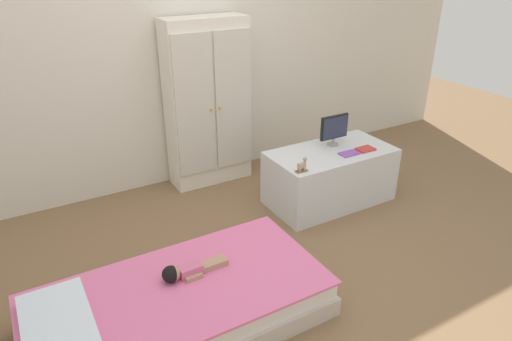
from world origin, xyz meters
name	(u,v)px	position (x,y,z in m)	size (l,w,h in m)	color
ground_plane	(269,269)	(0.00, 0.00, -0.01)	(10.00, 10.00, 0.02)	brown
back_wall	(169,26)	(0.00, 1.57, 1.35)	(6.40, 0.05, 2.70)	silver
bed	(180,306)	(-0.69, -0.17, 0.12)	(1.63, 0.81, 0.24)	beige
pillow	(58,326)	(-1.30, -0.17, 0.27)	(0.32, 0.58, 0.06)	silver
doll	(183,271)	(-0.63, -0.09, 0.28)	(0.39, 0.13, 0.10)	#D6668E
wardrobe	(208,104)	(0.22, 1.39, 0.72)	(0.70, 0.31, 1.43)	white
tv_stand	(330,176)	(0.90, 0.52, 0.23)	(1.01, 0.53, 0.45)	silver
tv_monitor	(334,128)	(0.98, 0.62, 0.60)	(0.26, 0.10, 0.26)	#99999E
rocking_horse_toy	(302,165)	(0.48, 0.33, 0.51)	(0.09, 0.04, 0.11)	#8E6642
book_purple	(349,154)	(0.98, 0.41, 0.46)	(0.16, 0.10, 0.01)	#8E51B2
book_red	(365,149)	(1.15, 0.41, 0.46)	(0.15, 0.10, 0.01)	#CC3838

